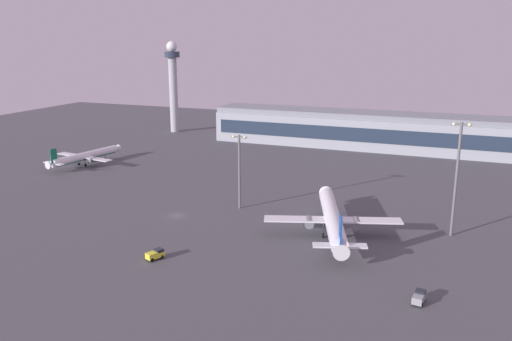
# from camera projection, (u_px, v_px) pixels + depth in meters

# --- Properties ---
(ground_plane) EXTENTS (416.00, 416.00, 0.00)m
(ground_plane) POSITION_uv_depth(u_px,v_px,m) (177.00, 216.00, 149.95)
(ground_plane) COLOR #4C4C51
(terminal_building) EXTENTS (137.09, 22.40, 16.40)m
(terminal_building) POSITION_uv_depth(u_px,v_px,m) (360.00, 130.00, 241.87)
(terminal_building) COLOR #9EA3AD
(terminal_building) RESTS_ON ground
(control_tower) EXTENTS (8.00, 8.00, 47.69)m
(control_tower) POSITION_uv_depth(u_px,v_px,m) (173.00, 81.00, 276.38)
(control_tower) COLOR #A8A8B2
(control_tower) RESTS_ON ground
(airplane_taxiway_distant) EXTENTS (34.76, 44.19, 11.66)m
(airplane_taxiway_distant) POSITION_uv_depth(u_px,v_px,m) (332.00, 219.00, 134.44)
(airplane_taxiway_distant) COLOR white
(airplane_taxiway_distant) RESTS_ON ground
(airplane_mid_apron) EXTENTS (28.14, 36.00, 9.26)m
(airplane_mid_apron) POSITION_uv_depth(u_px,v_px,m) (85.00, 156.00, 208.48)
(airplane_mid_apron) COLOR white
(airplane_mid_apron) RESTS_ON ground
(cargo_loader) EXTENTS (3.47, 4.58, 2.25)m
(cargo_loader) POSITION_uv_depth(u_px,v_px,m) (155.00, 254.00, 120.42)
(cargo_loader) COLOR yellow
(cargo_loader) RESTS_ON ground
(maintenance_van) EXTENTS (2.54, 4.38, 2.25)m
(maintenance_van) POSITION_uv_depth(u_px,v_px,m) (419.00, 297.00, 100.54)
(maintenance_van) COLOR gray
(maintenance_van) RESTS_ON ground
(apron_light_central) EXTENTS (4.80, 0.90, 29.58)m
(apron_light_central) POSITION_uv_depth(u_px,v_px,m) (457.00, 173.00, 130.96)
(apron_light_central) COLOR slate
(apron_light_central) RESTS_ON ground
(apron_light_west) EXTENTS (4.80, 0.90, 22.24)m
(apron_light_west) POSITION_uv_depth(u_px,v_px,m) (239.00, 166.00, 153.51)
(apron_light_west) COLOR slate
(apron_light_west) RESTS_ON ground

